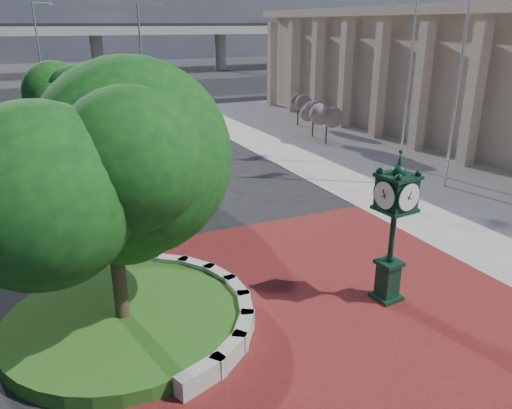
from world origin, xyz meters
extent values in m
plane|color=black|center=(0.00, 0.00, 0.00)|extent=(200.00, 200.00, 0.00)
cube|color=maroon|center=(0.00, -1.00, 0.02)|extent=(12.00, 12.00, 0.04)
cube|color=#9E9B93|center=(16.00, 10.00, 0.02)|extent=(20.00, 50.00, 0.04)
cube|color=#9E9B93|center=(-3.91, -3.01, 0.27)|extent=(1.29, 0.76, 0.54)
cube|color=#9E9B93|center=(-3.05, -2.54, 0.27)|extent=(1.20, 1.04, 0.54)
cube|color=#9E9B93|center=(-2.38, -1.84, 0.27)|extent=(1.00, 1.22, 0.54)
cube|color=#9E9B93|center=(-1.95, -0.96, 0.27)|extent=(0.71, 1.30, 0.54)
cube|color=#9E9B93|center=(-1.80, 0.00, 0.27)|extent=(0.35, 1.25, 0.54)
cube|color=#9E9B93|center=(-1.95, 0.96, 0.27)|extent=(0.71, 1.30, 0.54)
cube|color=#9E9B93|center=(-2.38, 1.84, 0.27)|extent=(1.00, 1.22, 0.54)
cube|color=#9E9B93|center=(-3.05, 2.54, 0.27)|extent=(1.20, 1.04, 0.54)
cube|color=#9E9B93|center=(-3.91, 3.01, 0.27)|extent=(1.29, 0.76, 0.54)
cylinder|color=#174A15|center=(-5.00, 0.00, 0.20)|extent=(6.10, 6.10, 0.40)
cube|color=black|center=(16.80, 12.00, 4.00)|extent=(0.30, 40.00, 5.50)
cube|color=#9E9B93|center=(0.00, 70.00, 6.50)|extent=(90.00, 12.00, 1.20)
cube|color=black|center=(0.00, 70.00, 7.30)|extent=(90.00, 12.00, 0.40)
cylinder|color=#9E9B93|center=(5.00, 70.00, 3.00)|extent=(1.80, 1.80, 6.00)
cylinder|color=#9E9B93|center=(25.00, 70.00, 3.00)|extent=(1.80, 1.80, 6.00)
cylinder|color=#38281C|center=(-5.00, 0.00, 1.08)|extent=(0.36, 0.36, 2.17)
sphere|color=#103B15|center=(-5.00, 0.00, 3.73)|extent=(5.20, 5.20, 5.20)
cylinder|color=#38281C|center=(-4.00, 18.00, 0.96)|extent=(0.36, 0.36, 1.92)
sphere|color=#103B15|center=(-4.00, 18.00, 3.25)|extent=(4.40, 4.40, 4.40)
cube|color=black|center=(2.15, -1.75, 0.07)|extent=(0.81, 0.81, 0.15)
cube|color=black|center=(2.15, -1.75, 0.64)|extent=(0.56, 0.56, 1.01)
cube|color=black|center=(2.15, -1.75, 1.18)|extent=(0.71, 0.71, 0.11)
cylinder|color=black|center=(2.15, -1.75, 2.01)|extent=(0.16, 0.16, 1.56)
cube|color=black|center=(2.15, -1.75, 3.26)|extent=(0.91, 0.91, 0.83)
cylinder|color=white|center=(2.20, -2.18, 3.26)|extent=(0.74, 0.13, 0.74)
cylinder|color=white|center=(2.11, -1.32, 3.26)|extent=(0.74, 0.13, 0.74)
cylinder|color=white|center=(1.72, -1.80, 3.26)|extent=(0.13, 0.74, 0.74)
cylinder|color=white|center=(2.58, -1.71, 3.26)|extent=(0.13, 0.74, 0.74)
sphere|color=black|center=(2.15, -1.75, 3.83)|extent=(0.40, 0.40, 0.40)
cone|color=black|center=(2.15, -1.75, 4.14)|extent=(0.17, 0.17, 0.46)
imported|color=#551B0C|center=(4.22, 40.99, 0.67)|extent=(1.62, 3.95, 1.34)
cylinder|color=silver|center=(11.59, 5.51, 5.58)|extent=(0.13, 0.13, 11.15)
cylinder|color=silver|center=(12.10, 9.35, 5.28)|extent=(0.13, 0.13, 10.56)
cylinder|color=slate|center=(2.52, 29.19, 4.48)|extent=(0.16, 0.16, 8.96)
cube|color=slate|center=(3.41, 29.08, 8.96)|extent=(1.80, 0.38, 0.12)
cube|color=slate|center=(4.20, 28.98, 8.86)|extent=(0.53, 0.31, 0.15)
cylinder|color=slate|center=(-4.23, 44.22, 4.69)|extent=(0.17, 0.17, 9.37)
cube|color=slate|center=(-3.33, 44.50, 9.37)|extent=(1.84, 0.71, 0.12)
cube|color=slate|center=(-2.54, 44.75, 9.27)|extent=(0.57, 0.40, 0.16)
cylinder|color=#38281C|center=(11.24, 15.66, 0.60)|extent=(0.10, 0.10, 1.20)
sphere|color=#AF5794|center=(11.24, 15.66, 1.60)|extent=(1.20, 1.20, 1.20)
cylinder|color=#38281C|center=(11.57, 17.89, 0.60)|extent=(0.10, 0.10, 1.20)
sphere|color=#AF5794|center=(11.57, 17.89, 1.60)|extent=(1.20, 1.20, 1.20)
cylinder|color=#38281C|center=(12.72, 22.03, 0.60)|extent=(0.10, 0.10, 1.20)
sphere|color=#AF5794|center=(12.72, 22.03, 1.60)|extent=(1.20, 1.20, 1.20)
camera|label=1|loc=(-6.61, -11.59, 7.53)|focal=35.00mm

